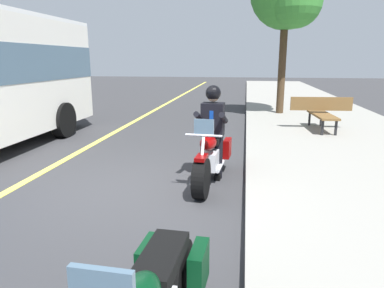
% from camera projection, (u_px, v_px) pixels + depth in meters
% --- Properties ---
extents(ground_plane, '(80.00, 80.00, 0.00)m').
position_uv_depth(ground_plane, '(127.00, 191.00, 6.08)').
color(ground_plane, '#333335').
extents(lane_center_stripe, '(60.00, 0.16, 0.01)m').
position_uv_depth(lane_center_stripe, '(20.00, 185.00, 6.36)').
color(lane_center_stripe, '#E5DB4C').
rests_on(lane_center_stripe, ground_plane).
extents(motorcycle_main, '(2.22, 0.70, 1.26)m').
position_uv_depth(motorcycle_main, '(211.00, 157.00, 6.46)').
color(motorcycle_main, black).
rests_on(motorcycle_main, ground_plane).
extents(rider_main, '(0.65, 0.58, 1.74)m').
position_uv_depth(rider_main, '(213.00, 124.00, 6.51)').
color(rider_main, black).
rests_on(rider_main, ground_plane).
extents(bench_sidewalk, '(1.83, 1.80, 0.95)m').
position_uv_depth(bench_sidewalk, '(322.00, 111.00, 10.49)').
color(bench_sidewalk, brown).
rests_on(bench_sidewalk, sidewalk_curb).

